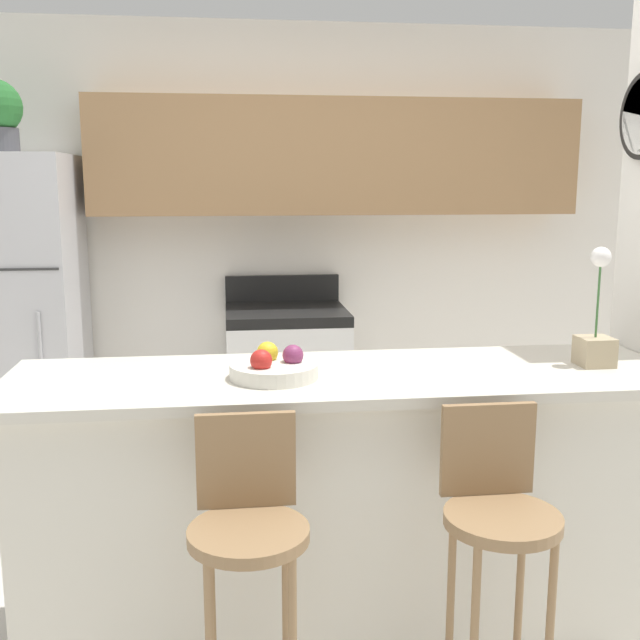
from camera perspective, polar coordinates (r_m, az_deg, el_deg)
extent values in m
plane|color=beige|center=(2.99, 1.88, -22.64)|extent=(14.00, 14.00, 0.00)
cube|color=white|center=(4.61, -2.15, 6.07)|extent=(5.60, 0.06, 2.55)
cube|color=#9E754C|center=(4.44, 1.27, 12.30)|extent=(2.81, 0.32, 0.66)
cube|color=silver|center=(4.42, -2.87, 10.80)|extent=(0.67, 0.28, 0.12)
cube|color=silver|center=(2.76, 1.94, -14.34)|extent=(2.20, 0.55, 0.95)
cube|color=beige|center=(2.59, 2.01, -4.39)|extent=(2.32, 0.67, 0.03)
cube|color=silver|center=(4.45, -22.27, -3.65)|extent=(0.73, 0.70, 1.21)
cube|color=silver|center=(4.33, -23.09, 7.81)|extent=(0.73, 0.70, 0.57)
cylinder|color=#B2B2B7|center=(4.04, -20.42, -4.04)|extent=(0.02, 0.02, 0.66)
cube|color=white|center=(4.41, -2.55, -5.38)|extent=(0.69, 0.61, 0.85)
cube|color=black|center=(4.31, -2.60, 0.45)|extent=(0.69, 0.61, 0.06)
cube|color=black|center=(4.57, -2.89, 2.43)|extent=(0.69, 0.04, 0.16)
cube|color=black|center=(4.10, -2.20, -5.98)|extent=(0.41, 0.01, 0.27)
cylinder|color=olive|center=(2.12, -5.47, -15.94)|extent=(0.33, 0.33, 0.03)
cube|color=olive|center=(2.18, -5.66, -10.58)|extent=(0.28, 0.02, 0.28)
cylinder|color=olive|center=(2.39, -8.21, -22.47)|extent=(0.02, 0.02, 0.67)
cylinder|color=olive|center=(2.39, -2.58, -22.30)|extent=(0.02, 0.02, 0.67)
cylinder|color=olive|center=(2.25, 13.74, -14.56)|extent=(0.33, 0.33, 0.03)
cube|color=olive|center=(2.31, 12.66, -9.58)|extent=(0.28, 0.02, 0.28)
cylinder|color=olive|center=(2.47, 9.89, -21.24)|extent=(0.02, 0.02, 0.67)
cylinder|color=olive|center=(2.54, 14.90, -20.55)|extent=(0.02, 0.02, 0.67)
cube|color=tan|center=(2.84, 20.18, -2.26)|extent=(0.12, 0.12, 0.10)
cylinder|color=#386633|center=(2.81, 20.42, 1.41)|extent=(0.01, 0.01, 0.26)
sphere|color=white|center=(2.79, 20.62, 4.52)|extent=(0.07, 0.07, 0.07)
cylinder|color=silver|center=(2.51, -3.52, -3.88)|extent=(0.30, 0.30, 0.05)
sphere|color=#7A2D56|center=(2.51, -2.08, -2.70)|extent=(0.07, 0.07, 0.07)
sphere|color=gold|center=(2.56, -4.03, -2.47)|extent=(0.07, 0.07, 0.07)
sphere|color=red|center=(2.44, -4.50, -3.09)|extent=(0.07, 0.07, 0.07)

